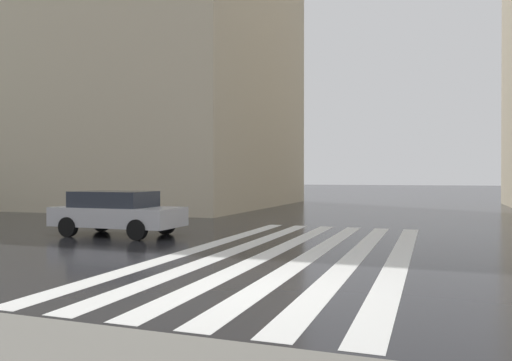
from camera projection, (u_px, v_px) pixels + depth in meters
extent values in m
plane|color=black|center=(261.00, 289.00, 8.21)|extent=(220.00, 220.00, 0.00)
cube|color=silver|center=(400.00, 258.00, 11.31)|extent=(13.00, 0.50, 0.01)
cube|color=silver|center=(356.00, 256.00, 11.65)|extent=(13.00, 0.50, 0.01)
cube|color=silver|center=(314.00, 253.00, 11.98)|extent=(13.00, 0.50, 0.01)
cube|color=silver|center=(275.00, 251.00, 12.32)|extent=(13.00, 0.50, 0.01)
cube|color=silver|center=(238.00, 249.00, 12.66)|extent=(13.00, 0.50, 0.01)
cube|color=silver|center=(203.00, 247.00, 13.00)|extent=(13.00, 0.50, 0.01)
cube|color=beige|center=(100.00, 53.00, 34.20)|extent=(16.66, 25.00, 20.99)
cube|color=#B7B7BC|center=(118.00, 216.00, 15.66)|extent=(1.75, 4.10, 0.60)
cube|color=#232833|center=(114.00, 199.00, 15.70)|extent=(1.54, 2.46, 0.50)
cylinder|color=black|center=(166.00, 225.00, 16.01)|extent=(0.20, 0.62, 0.62)
cylinder|color=black|center=(137.00, 230.00, 14.46)|extent=(0.20, 0.62, 0.62)
cylinder|color=black|center=(102.00, 222.00, 16.86)|extent=(0.20, 0.62, 0.62)
cylinder|color=black|center=(68.00, 227.00, 15.30)|extent=(0.20, 0.62, 0.62)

